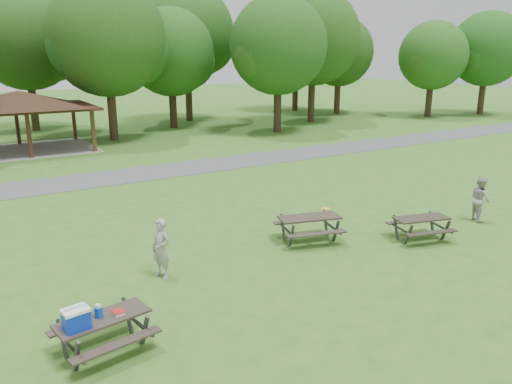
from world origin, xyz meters
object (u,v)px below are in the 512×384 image
object	(u,v)px
picnic_table_near	(95,323)
frisbee_thrower	(161,249)
picnic_table_middle	(309,222)
frisbee_catcher	(480,199)

from	to	relation	value
picnic_table_near	frisbee_thrower	distance (m)	3.80
picnic_table_middle	frisbee_catcher	size ratio (longest dim) A/B	1.44
picnic_table_near	frisbee_catcher	bearing A→B (deg)	5.20
frisbee_thrower	frisbee_catcher	world-z (taller)	frisbee_thrower
picnic_table_middle	frisbee_thrower	distance (m)	5.17
picnic_table_near	frisbee_catcher	size ratio (longest dim) A/B	1.28
picnic_table_middle	frisbee_catcher	bearing A→B (deg)	-13.59
picnic_table_near	frisbee_thrower	size ratio (longest dim) A/B	1.25
frisbee_catcher	frisbee_thrower	bearing A→B (deg)	104.77
picnic_table_middle	frisbee_thrower	size ratio (longest dim) A/B	1.40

